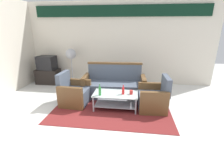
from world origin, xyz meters
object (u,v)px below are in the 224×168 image
Objects in this scene: bottle_green at (100,91)px; television at (47,63)px; armchair_left at (74,94)px; tv_stand at (48,76)px; armchair_right at (153,98)px; bottle_red at (123,91)px; couch at (114,86)px; cup at (131,92)px; pedestal_fan at (71,56)px; coffee_table at (115,99)px.

bottle_green is 0.45× the size of television.
tv_stand is (-1.52, 1.55, -0.03)m from armchair_left.
armchair_right is 0.79m from bottle_red.
cup is at bearing 120.03° from couch.
pedestal_fan is at bearing -32.65° from couch.
armchair_right is 3.62× the size of bottle_red.
couch is 1.29m from armchair_right.
bottle_green is (-1.31, -0.25, 0.23)m from armchair_right.
bottle_red is at bearing -5.90° from coffee_table.
television is at bearing -22.06° from couch.
bottle_red is (0.32, -0.83, 0.18)m from couch.
coffee_table is 0.43m from cup.
television is at bearing -132.02° from armchair_left.
television is (-2.52, 0.88, 0.44)m from couch.
armchair_right is at bearing 5.66° from coffee_table.
bottle_red is (-0.75, -0.11, 0.21)m from armchair_right.
coffee_table is (0.13, -0.81, -0.04)m from couch.
pedestal_fan is (-1.94, 1.76, 0.51)m from bottle_red.
armchair_left is 0.67× the size of pedestal_fan.
cup is 0.16× the size of television.
bottle_green reaches higher than bottle_red.
pedestal_fan reaches higher than cup.
armchair_right is at bearing -23.98° from tv_stand.
television is at bearing 148.89° from bottle_red.
coffee_table is at bearing 23.83° from bottle_green.
couch reaches higher than bottle_green.
bottle_green is 1.21× the size of bottle_red.
couch reaches higher than armchair_right.
coffee_table is 3.19m from television.
pedestal_fan reaches higher than television.
bottle_red is 0.19× the size of pedestal_fan.
armchair_right is at bearing 8.86° from cup.
bottle_green is 0.57m from bottle_red.
couch is at bearing 99.23° from coffee_table.
armchair_left is at bearing -45.53° from tv_stand.
pedestal_fan is (-1.62, 0.93, 0.70)m from couch.
cup is 0.08× the size of pedestal_fan.
bottle_green is (0.77, -0.30, 0.23)m from armchair_left.
couch reaches higher than armchair_left.
armchair_left is 2.23m from television.
pedestal_fan is at bearing 137.75° from bottle_red.
pedestal_fan is (-1.39, 1.90, 0.50)m from bottle_green.
cup is (1.52, -0.14, 0.17)m from armchair_left.
television is (-3.60, 1.60, 0.47)m from armchair_right.
armchair_right is 3.97m from television.
television is (-1.52, 1.55, 0.47)m from armchair_left.
armchair_left is at bearing 85.98° from armchair_right.
couch is 2.71m from television.
bottle_red is at bearing -172.38° from cup.
bottle_red is 3.33m from tv_stand.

